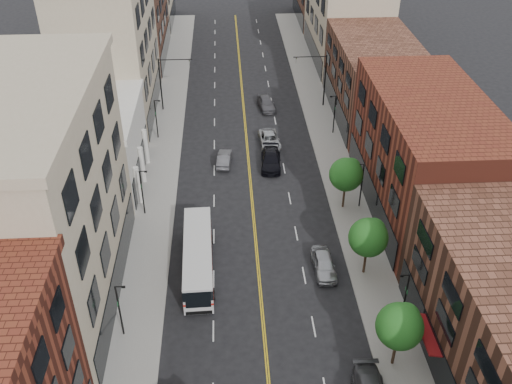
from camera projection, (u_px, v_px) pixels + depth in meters
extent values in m
cube|color=gray|center=(163.00, 158.00, 67.05)|extent=(4.00, 110.00, 0.15)
cube|color=gray|center=(332.00, 153.00, 68.01)|extent=(4.00, 110.00, 0.15)
cube|color=tan|center=(38.00, 207.00, 43.54)|extent=(10.00, 22.00, 18.00)
cube|color=silver|center=(92.00, 148.00, 61.21)|extent=(10.00, 14.00, 8.00)
cube|color=tan|center=(109.00, 47.00, 72.44)|extent=(10.00, 20.00, 18.00)
cube|color=#522E21|center=(130.00, 12.00, 89.80)|extent=(10.00, 20.00, 15.00)
cube|color=maroon|center=(425.00, 155.00, 55.93)|extent=(10.00, 22.00, 12.00)
cube|color=#522E21|center=(375.00, 80.00, 73.83)|extent=(10.00, 20.00, 10.00)
cube|color=tan|center=(346.00, 15.00, 90.05)|extent=(10.00, 22.00, 14.00)
cylinder|color=black|center=(394.00, 351.00, 41.63)|extent=(0.22, 0.22, 2.50)
sphere|color=#185518|center=(400.00, 326.00, 40.15)|extent=(3.40, 3.40, 3.40)
sphere|color=#185518|center=(406.00, 317.00, 40.22)|extent=(2.04, 2.04, 2.04)
cylinder|color=black|center=(365.00, 261.00, 49.89)|extent=(0.22, 0.22, 2.50)
sphere|color=#185518|center=(368.00, 237.00, 48.40)|extent=(3.40, 3.40, 3.40)
sphere|color=#185518|center=(374.00, 230.00, 48.47)|extent=(2.04, 2.04, 2.04)
cylinder|color=black|center=(344.00, 196.00, 58.15)|extent=(0.22, 0.22, 2.50)
sphere|color=#185518|center=(346.00, 175.00, 56.66)|extent=(3.40, 3.40, 3.40)
sphere|color=#185518|center=(351.00, 168.00, 56.73)|extent=(2.04, 2.04, 2.04)
cylinder|color=black|center=(120.00, 311.00, 43.26)|extent=(0.14, 0.14, 5.00)
cylinder|color=black|center=(120.00, 287.00, 41.88)|extent=(0.70, 0.10, 0.10)
cube|color=black|center=(123.00, 287.00, 41.92)|extent=(0.28, 0.14, 0.14)
cube|color=#19592D|center=(118.00, 302.00, 42.76)|extent=(0.04, 0.55, 0.35)
cylinder|color=black|center=(142.00, 193.00, 56.48)|extent=(0.14, 0.14, 5.00)
cylinder|color=black|center=(143.00, 171.00, 55.09)|extent=(0.70, 0.10, 0.10)
cube|color=black|center=(146.00, 172.00, 55.13)|extent=(0.28, 0.14, 0.14)
cube|color=#19592D|center=(141.00, 185.00, 55.97)|extent=(0.04, 0.55, 0.35)
cylinder|color=black|center=(156.00, 119.00, 69.69)|extent=(0.14, 0.14, 5.00)
cylinder|color=black|center=(157.00, 100.00, 68.30)|extent=(0.70, 0.10, 0.10)
cube|color=black|center=(159.00, 101.00, 68.34)|extent=(0.28, 0.14, 0.14)
cube|color=#19592D|center=(156.00, 113.00, 69.18)|extent=(0.04, 0.55, 0.35)
cylinder|color=black|center=(405.00, 299.00, 44.32)|extent=(0.14, 0.14, 5.00)
cylinder|color=black|center=(405.00, 275.00, 42.89)|extent=(0.70, 0.10, 0.10)
cube|color=black|center=(402.00, 276.00, 42.91)|extent=(0.28, 0.14, 0.14)
cube|color=#19592D|center=(407.00, 291.00, 43.81)|extent=(0.04, 0.55, 0.35)
cylinder|color=black|center=(362.00, 186.00, 57.53)|extent=(0.14, 0.14, 5.00)
cylinder|color=black|center=(361.00, 165.00, 56.11)|extent=(0.70, 0.10, 0.10)
cube|color=black|center=(358.00, 165.00, 56.12)|extent=(0.28, 0.14, 0.14)
cube|color=#19592D|center=(362.00, 178.00, 57.02)|extent=(0.04, 0.55, 0.35)
cylinder|color=black|center=(334.00, 115.00, 70.74)|extent=(0.14, 0.14, 5.00)
cylinder|color=black|center=(333.00, 96.00, 69.32)|extent=(0.70, 0.10, 0.10)
cube|color=black|center=(331.00, 97.00, 69.33)|extent=(0.28, 0.14, 0.14)
cube|color=#19592D|center=(335.00, 108.00, 70.23)|extent=(0.04, 0.55, 0.35)
cylinder|color=black|center=(161.00, 84.00, 75.68)|extent=(0.18, 0.18, 7.20)
cylinder|color=black|center=(175.00, 60.00, 73.87)|extent=(4.40, 0.12, 0.12)
imported|color=black|center=(189.00, 62.00, 74.18)|extent=(0.15, 0.18, 0.90)
cylinder|color=black|center=(325.00, 81.00, 76.73)|extent=(0.18, 0.18, 7.20)
cylinder|color=black|center=(310.00, 57.00, 74.71)|extent=(4.40, 0.12, 0.12)
imported|color=black|center=(296.00, 60.00, 74.85)|extent=(0.15, 0.18, 0.90)
cube|color=silver|center=(198.00, 257.00, 50.14)|extent=(2.74, 11.25, 2.70)
cube|color=black|center=(198.00, 251.00, 49.77)|extent=(2.78, 11.29, 0.98)
cube|color=#AE160C|center=(198.00, 259.00, 50.29)|extent=(2.78, 11.29, 0.21)
cube|color=black|center=(198.00, 301.00, 45.38)|extent=(2.05, 0.12, 1.49)
cylinder|color=black|center=(184.00, 297.00, 47.59)|extent=(0.29, 0.90, 0.89)
cylinder|color=black|center=(214.00, 295.00, 47.76)|extent=(0.29, 0.90, 0.89)
cylinder|color=black|center=(186.00, 241.00, 53.73)|extent=(0.29, 0.90, 0.89)
cylinder|color=black|center=(212.00, 239.00, 53.91)|extent=(0.29, 0.90, 0.89)
imported|color=#A0A3A8|center=(324.00, 264.00, 50.48)|extent=(2.02, 4.72, 1.59)
imported|color=#505055|center=(224.00, 159.00, 65.75)|extent=(1.89, 4.34, 1.39)
imported|color=black|center=(271.00, 160.00, 65.30)|extent=(2.61, 5.63, 1.59)
imported|color=#B5B8BD|center=(270.00, 140.00, 69.39)|extent=(2.73, 5.33, 1.44)
imported|color=#515056|center=(266.00, 103.00, 77.70)|extent=(2.57, 5.06, 1.65)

